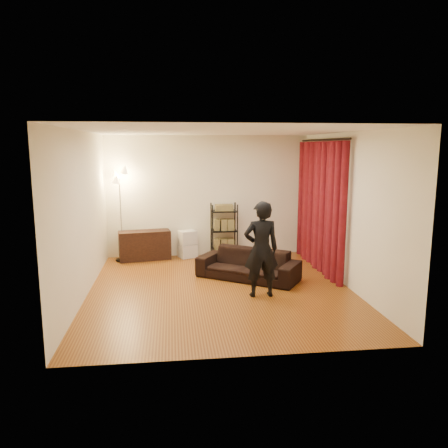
{
  "coord_description": "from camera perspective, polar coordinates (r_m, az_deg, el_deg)",
  "views": [
    {
      "loc": [
        -0.81,
        -7.24,
        2.44
      ],
      "look_at": [
        0.1,
        0.3,
        1.1
      ],
      "focal_mm": 35.0,
      "sensor_mm": 36.0,
      "label": 1
    }
  ],
  "objects": [
    {
      "name": "ceiling",
      "position": [
        7.29,
        -0.51,
        12.05
      ],
      "size": [
        5.0,
        5.0,
        0.0
      ],
      "primitive_type": "plane",
      "rotation": [
        3.14,
        0.0,
        0.0
      ],
      "color": "white",
      "rests_on": "ground"
    },
    {
      "name": "wall_back",
      "position": [
        9.83,
        -2.13,
        3.64
      ],
      "size": [
        5.0,
        0.0,
        5.0
      ],
      "primitive_type": "plane",
      "rotation": [
        1.57,
        0.0,
        0.0
      ],
      "color": "#EBE4CA",
      "rests_on": "ground"
    },
    {
      "name": "sofa",
      "position": [
        8.21,
        3.15,
        -5.3
      ],
      "size": [
        1.97,
        1.65,
        0.55
      ],
      "primitive_type": "imported",
      "rotation": [
        0.0,
        0.0,
        -0.59
      ],
      "color": "black",
      "rests_on": "ground"
    },
    {
      "name": "floor_lamp",
      "position": [
        9.62,
        -13.33,
        1.08
      ],
      "size": [
        0.46,
        0.46,
        1.98
      ],
      "primitive_type": null,
      "rotation": [
        0.0,
        0.0,
        0.34
      ],
      "color": "silver",
      "rests_on": "ground"
    },
    {
      "name": "media_cabinet",
      "position": [
        9.71,
        -10.31,
        -2.75
      ],
      "size": [
        1.15,
        0.59,
        0.64
      ],
      "primitive_type": "cube",
      "rotation": [
        0.0,
        0.0,
        0.17
      ],
      "color": "black",
      "rests_on": "ground"
    },
    {
      "name": "curtain",
      "position": [
        8.94,
        12.39,
        2.29
      ],
      "size": [
        0.22,
        2.65,
        2.55
      ],
      "primitive_type": null,
      "color": "maroon",
      "rests_on": "ground"
    },
    {
      "name": "person",
      "position": [
        7.16,
        4.88,
        -3.31
      ],
      "size": [
        0.59,
        0.4,
        1.59
      ],
      "primitive_type": "imported",
      "rotation": [
        0.0,
        0.0,
        3.18
      ],
      "color": "black",
      "rests_on": "ground"
    },
    {
      "name": "storage_boxes",
      "position": [
        9.78,
        -4.76,
        -2.62
      ],
      "size": [
        0.45,
        0.41,
        0.61
      ],
      "primitive_type": null,
      "rotation": [
        0.0,
        0.0,
        0.39
      ],
      "color": "silver",
      "rests_on": "ground"
    },
    {
      "name": "wall_right",
      "position": [
        7.93,
        15.89,
        1.73
      ],
      "size": [
        0.0,
        5.0,
        5.0
      ],
      "primitive_type": "plane",
      "rotation": [
        1.57,
        0.0,
        -1.57
      ],
      "color": "#EBE4CA",
      "rests_on": "ground"
    },
    {
      "name": "wall_left",
      "position": [
        7.46,
        -17.94,
        1.11
      ],
      "size": [
        0.0,
        5.0,
        5.0
      ],
      "primitive_type": "plane",
      "rotation": [
        1.57,
        0.0,
        1.57
      ],
      "color": "#EBE4CA",
      "rests_on": "ground"
    },
    {
      "name": "wall_front",
      "position": [
        4.93,
        2.77,
        -2.79
      ],
      "size": [
        5.0,
        0.0,
        5.0
      ],
      "primitive_type": "plane",
      "rotation": [
        -1.57,
        0.0,
        0.0
      ],
      "color": "#EBE4CA",
      "rests_on": "ground"
    },
    {
      "name": "wire_shelf",
      "position": [
        9.76,
        0.01,
        -0.84
      ],
      "size": [
        0.58,
        0.43,
        1.21
      ],
      "primitive_type": null,
      "rotation": [
        0.0,
        0.0,
        0.08
      ],
      "color": "black",
      "rests_on": "ground"
    },
    {
      "name": "floor",
      "position": [
        7.68,
        -0.48,
        -8.51
      ],
      "size": [
        5.0,
        5.0,
        0.0
      ],
      "primitive_type": "plane",
      "color": "brown",
      "rests_on": "ground"
    },
    {
      "name": "curtain_rod",
      "position": [
        8.87,
        12.83,
        10.67
      ],
      "size": [
        0.04,
        2.65,
        0.04
      ],
      "primitive_type": "cylinder",
      "rotation": [
        1.57,
        0.0,
        0.0
      ],
      "color": "black",
      "rests_on": "wall_right"
    }
  ]
}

